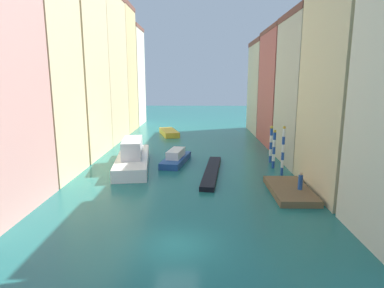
# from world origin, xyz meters

# --- Properties ---
(ground_plane) EXTENTS (154.00, 154.00, 0.00)m
(ground_plane) POSITION_xyz_m (0.00, 24.50, 0.00)
(ground_plane) COLOR #1E6B66
(building_left_1) EXTENTS (6.36, 7.75, 19.80)m
(building_left_1) POSITION_xyz_m (-13.74, 13.14, 9.91)
(building_left_1) COLOR beige
(building_left_1) RESTS_ON ground
(building_left_2) EXTENTS (6.36, 9.34, 21.74)m
(building_left_2) POSITION_xyz_m (-13.74, 22.04, 10.89)
(building_left_2) COLOR beige
(building_left_2) RESTS_ON ground
(building_left_3) EXTENTS (6.36, 11.11, 21.82)m
(building_left_3) POSITION_xyz_m (-13.74, 32.20, 10.92)
(building_left_3) COLOR beige
(building_left_3) RESTS_ON ground
(building_left_4) EXTENTS (6.36, 8.50, 22.14)m
(building_left_4) POSITION_xyz_m (-13.74, 41.99, 11.09)
(building_left_4) COLOR #DBB77A
(building_left_4) RESTS_ON ground
(building_left_5) EXTENTS (6.36, 9.03, 19.91)m
(building_left_5) POSITION_xyz_m (-13.74, 51.08, 9.97)
(building_left_5) COLOR beige
(building_left_5) RESTS_ON ground
(building_right_1) EXTENTS (6.36, 9.82, 16.97)m
(building_right_1) POSITION_xyz_m (13.74, 9.46, 8.50)
(building_right_1) COLOR beige
(building_right_1) RESTS_ON ground
(building_right_2) EXTENTS (6.36, 9.49, 16.27)m
(building_right_2) POSITION_xyz_m (13.74, 19.12, 8.15)
(building_right_2) COLOR #BCB299
(building_right_2) RESTS_ON ground
(building_right_3) EXTENTS (6.36, 11.02, 16.20)m
(building_right_3) POSITION_xyz_m (13.74, 29.71, 8.11)
(building_right_3) COLOR #B25147
(building_right_3) RESTS_ON ground
(building_right_4) EXTENTS (6.36, 11.28, 15.91)m
(building_right_4) POSITION_xyz_m (13.74, 40.92, 7.97)
(building_right_4) COLOR #BCB299
(building_right_4) RESTS_ON ground
(waterfront_dock) EXTENTS (3.11, 6.44, 0.52)m
(waterfront_dock) POSITION_xyz_m (8.76, 8.72, 0.26)
(waterfront_dock) COLOR brown
(waterfront_dock) RESTS_ON ground
(person_on_dock) EXTENTS (0.36, 0.36, 1.45)m
(person_on_dock) POSITION_xyz_m (9.42, 8.23, 1.18)
(person_on_dock) COLOR #234C93
(person_on_dock) RESTS_ON waterfront_dock
(mooring_pole_0) EXTENTS (0.29, 0.29, 4.87)m
(mooring_pole_0) POSITION_xyz_m (9.42, 13.94, 2.48)
(mooring_pole_0) COLOR #1E479E
(mooring_pole_0) RESTS_ON ground
(mooring_pole_1) EXTENTS (0.34, 0.34, 4.12)m
(mooring_pole_1) POSITION_xyz_m (9.16, 16.57, 2.11)
(mooring_pole_1) COLOR #1E479E
(mooring_pole_1) RESTS_ON ground
(mooring_pole_2) EXTENTS (0.35, 0.35, 4.19)m
(mooring_pole_2) POSITION_xyz_m (9.36, 18.89, 2.15)
(mooring_pole_2) COLOR #1E479E
(mooring_pole_2) RESTS_ON ground
(vaporetto_white) EXTENTS (4.77, 11.94, 3.02)m
(vaporetto_white) POSITION_xyz_m (-5.85, 16.76, 1.05)
(vaporetto_white) COLOR white
(vaporetto_white) RESTS_ON ground
(gondola_black) EXTENTS (2.53, 11.02, 0.43)m
(gondola_black) POSITION_xyz_m (2.54, 14.27, 0.22)
(gondola_black) COLOR black
(gondola_black) RESTS_ON ground
(motorboat_0) EXTENTS (4.07, 7.22, 0.85)m
(motorboat_0) POSITION_xyz_m (-3.80, 37.19, 0.43)
(motorboat_0) COLOR gold
(motorboat_0) RESTS_ON ground
(motorboat_1) EXTENTS (3.25, 6.86, 1.55)m
(motorboat_1) POSITION_xyz_m (-1.32, 18.45, 0.58)
(motorboat_1) COLOR #234C93
(motorboat_1) RESTS_ON ground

